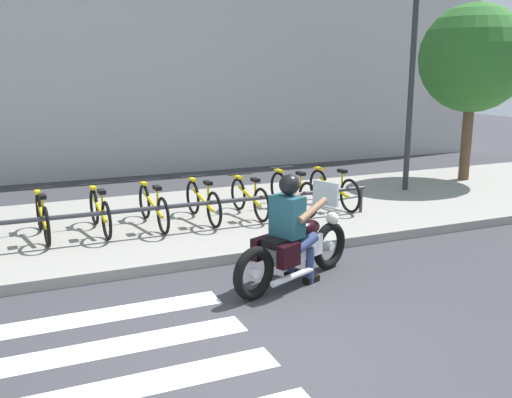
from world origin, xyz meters
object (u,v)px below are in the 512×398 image
object	(u,v)px
bicycle_1	(43,217)
bicycle_6	(293,192)
bicycle_3	(153,207)
bike_rack	(188,206)
bicycle_2	(100,212)
bicycle_4	(203,202)
tree_near_rack	(473,59)
bicycle_7	(333,189)
street_lamp	(412,66)
motorcycle	(295,248)
bicycle_5	(249,198)
rider	(292,222)

from	to	relation	value
bicycle_1	bicycle_6	bearing A→B (deg)	-0.00
bicycle_3	bike_rack	xyz separation A→B (m)	(0.43, -0.56, 0.09)
bicycle_2	bicycle_4	bearing A→B (deg)	0.00
bicycle_1	tree_near_rack	distance (m)	9.78
bicycle_2	bicycle_7	size ratio (longest dim) A/B	0.94
bike_rack	street_lamp	size ratio (longest dim) A/B	1.44
motorcycle	bicycle_2	world-z (taller)	motorcycle
bicycle_7	bike_rack	bearing A→B (deg)	-169.58
bicycle_1	tree_near_rack	xyz separation A→B (m)	(9.41, 1.13, 2.43)
bicycle_3	bicycle_4	xyz separation A→B (m)	(0.86, -0.00, 0.00)
bicycle_4	bicycle_2	bearing A→B (deg)	-180.00
bicycle_6	bike_rack	xyz separation A→B (m)	(-2.15, -0.55, 0.08)
bicycle_1	bicycle_3	distance (m)	1.72
bicycle_2	bicycle_4	size ratio (longest dim) A/B	0.97
bicycle_6	bike_rack	bearing A→B (deg)	-165.57
motorcycle	street_lamp	size ratio (longest dim) A/B	0.44
bicycle_1	bicycle_6	distance (m)	4.31
bicycle_2	bicycle_5	size ratio (longest dim) A/B	1.02
rider	motorcycle	bearing A→B (deg)	20.32
bicycle_3	bike_rack	bearing A→B (deg)	-52.17
bicycle_4	motorcycle	bearing A→B (deg)	-83.93
bicycle_5	street_lamp	xyz separation A→B (m)	(3.97, 0.73, 2.28)
bicycle_5	street_lamp	bearing A→B (deg)	10.41
bicycle_3	motorcycle	bearing A→B (deg)	-67.80
motorcycle	bicycle_1	bearing A→B (deg)	135.34
bicycle_3	bicycle_6	size ratio (longest dim) A/B	0.98
tree_near_rack	bicycle_1	bearing A→B (deg)	-173.16
bicycle_4	bicycle_3	bearing A→B (deg)	179.97
rider	tree_near_rack	xyz separation A→B (m)	(6.59, 4.01, 2.09)
bicycle_4	bicycle_7	size ratio (longest dim) A/B	0.96
bicycle_2	tree_near_rack	bearing A→B (deg)	7.52
rider	bicycle_4	size ratio (longest dim) A/B	0.89
bike_rack	bicycle_5	bearing A→B (deg)	23.23
bicycle_7	bike_rack	world-z (taller)	bicycle_7
bicycle_6	street_lamp	xyz separation A→B (m)	(3.10, 0.73, 2.26)
bicycle_2	bicycle_6	bearing A→B (deg)	-0.01
bicycle_1	bicycle_5	bearing A→B (deg)	0.00
bike_rack	tree_near_rack	distance (m)	7.81
bicycle_1	bicycle_7	xyz separation A→B (m)	(5.17, 0.00, 0.01)
bicycle_5	tree_near_rack	world-z (taller)	tree_near_rack
bicycle_5	street_lamp	world-z (taller)	street_lamp
rider	bicycle_3	distance (m)	3.10
rider	street_lamp	bearing A→B (deg)	38.15
bicycle_6	bicycle_4	bearing A→B (deg)	179.99
bicycle_7	tree_near_rack	size ratio (longest dim) A/B	0.41
bike_rack	tree_near_rack	world-z (taller)	tree_near_rack
rider	tree_near_rack	world-z (taller)	tree_near_rack
motorcycle	tree_near_rack	world-z (taller)	tree_near_rack
motorcycle	bicycle_3	world-z (taller)	motorcycle
motorcycle	tree_near_rack	distance (m)	8.03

